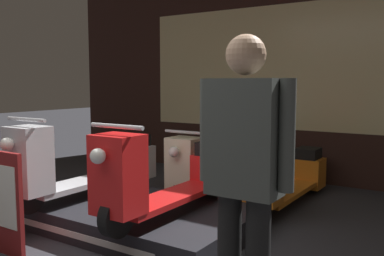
{
  "coord_description": "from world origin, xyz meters",
  "views": [
    {
      "loc": [
        2.28,
        -1.6,
        1.34
      ],
      "look_at": [
        -0.14,
        2.09,
        0.87
      ],
      "focal_mm": 40.0,
      "sensor_mm": 36.0,
      "label": 1
    }
  ],
  "objects_px": {
    "scooter_display_left": "(87,164)",
    "scooter_backrow_1": "(287,176)",
    "scooter_backrow_0": "(215,167)",
    "price_sign_board": "(4,203)",
    "scooter_display_right": "(171,177)",
    "person_right_browsing": "(244,167)"
  },
  "relations": [
    {
      "from": "scooter_backrow_0",
      "to": "person_right_browsing",
      "type": "distance_m",
      "value": 2.98
    },
    {
      "from": "scooter_display_left",
      "to": "scooter_backrow_1",
      "type": "xyz_separation_m",
      "value": [
        1.5,
        1.51,
        -0.22
      ]
    },
    {
      "from": "scooter_display_right",
      "to": "scooter_display_left",
      "type": "bearing_deg",
      "value": 180.0
    },
    {
      "from": "scooter_display_right",
      "to": "scooter_backrow_1",
      "type": "relative_size",
      "value": 1.0
    },
    {
      "from": "person_right_browsing",
      "to": "scooter_backrow_0",
      "type": "bearing_deg",
      "value": 123.15
    },
    {
      "from": "scooter_display_right",
      "to": "price_sign_board",
      "type": "relative_size",
      "value": 2.21
    },
    {
      "from": "scooter_display_right",
      "to": "scooter_backrow_1",
      "type": "bearing_deg",
      "value": 72.88
    },
    {
      "from": "scooter_display_right",
      "to": "scooter_backrow_1",
      "type": "distance_m",
      "value": 1.59
    },
    {
      "from": "scooter_display_left",
      "to": "scooter_backrow_1",
      "type": "relative_size",
      "value": 1.0
    },
    {
      "from": "scooter_backrow_0",
      "to": "scooter_backrow_1",
      "type": "distance_m",
      "value": 0.91
    },
    {
      "from": "scooter_backrow_1",
      "to": "price_sign_board",
      "type": "bearing_deg",
      "value": -118.35
    },
    {
      "from": "scooter_backrow_0",
      "to": "scooter_backrow_1",
      "type": "xyz_separation_m",
      "value": [
        0.91,
        0.0,
        0.0
      ]
    },
    {
      "from": "scooter_backrow_1",
      "to": "scooter_backrow_0",
      "type": "bearing_deg",
      "value": 180.0
    },
    {
      "from": "scooter_display_left",
      "to": "scooter_backrow_0",
      "type": "bearing_deg",
      "value": 68.65
    },
    {
      "from": "scooter_display_left",
      "to": "scooter_backrow_0",
      "type": "xyz_separation_m",
      "value": [
        0.59,
        1.51,
        -0.22
      ]
    },
    {
      "from": "price_sign_board",
      "to": "scooter_display_right",
      "type": "bearing_deg",
      "value": 48.31
    },
    {
      "from": "scooter_display_right",
      "to": "scooter_backrow_1",
      "type": "height_order",
      "value": "scooter_display_right"
    },
    {
      "from": "scooter_display_right",
      "to": "person_right_browsing",
      "type": "distance_m",
      "value": 1.53
    },
    {
      "from": "scooter_display_right",
      "to": "price_sign_board",
      "type": "bearing_deg",
      "value": -131.69
    },
    {
      "from": "scooter_backrow_1",
      "to": "price_sign_board",
      "type": "height_order",
      "value": "scooter_backrow_1"
    },
    {
      "from": "scooter_backrow_0",
      "to": "price_sign_board",
      "type": "height_order",
      "value": "scooter_backrow_0"
    },
    {
      "from": "person_right_browsing",
      "to": "price_sign_board",
      "type": "distance_m",
      "value": 2.09
    }
  ]
}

